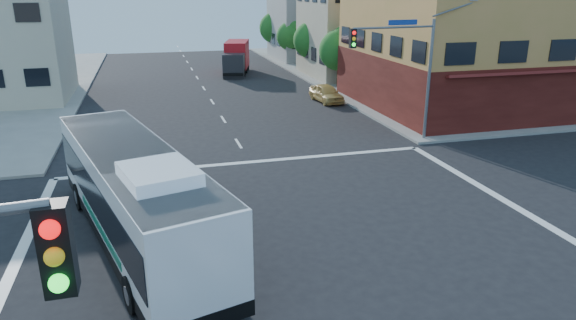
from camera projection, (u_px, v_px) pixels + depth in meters
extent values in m
plane|color=black|center=(303.00, 246.00, 18.04)|extent=(120.00, 120.00, 0.00)
cube|color=gray|center=(507.00, 66.00, 58.75)|extent=(50.00, 50.00, 0.15)
cube|color=#D48E4C|center=(491.00, 11.00, 37.71)|extent=(18.00, 15.00, 14.00)
cube|color=maroon|center=(483.00, 79.00, 39.31)|extent=(18.09, 15.08, 4.00)
cube|color=maroon|center=(555.00, 72.00, 32.30)|extent=(16.00, 1.60, 0.51)
cube|color=tan|center=(367.00, 31.00, 51.94)|extent=(12.00, 10.00, 9.00)
cube|color=gray|center=(322.00, 18.00, 64.58)|extent=(12.00, 10.00, 10.00)
cylinder|color=slate|center=(429.00, 82.00, 29.49)|extent=(0.18, 0.18, 7.00)
cylinder|color=slate|center=(395.00, 27.00, 27.65)|extent=(5.01, 0.62, 0.12)
cube|color=black|center=(353.00, 38.00, 26.96)|extent=(0.32, 0.30, 1.00)
sphere|color=#FF0C0C|center=(354.00, 33.00, 26.71)|extent=(0.20, 0.20, 0.20)
sphere|color=yellow|center=(354.00, 39.00, 26.80)|extent=(0.20, 0.20, 0.20)
sphere|color=#19FF33|center=(354.00, 45.00, 26.90)|extent=(0.20, 0.20, 0.20)
cube|color=navy|center=(403.00, 22.00, 27.74)|extent=(1.80, 0.22, 0.28)
cube|color=gray|center=(473.00, 0.00, 28.91)|extent=(0.50, 0.22, 0.14)
cube|color=black|center=(57.00, 249.00, 5.23)|extent=(0.32, 0.30, 1.00)
sphere|color=#FF0C0C|center=(50.00, 229.00, 4.98)|extent=(0.20, 0.20, 0.20)
sphere|color=yellow|center=(54.00, 257.00, 5.07)|extent=(0.20, 0.20, 0.20)
sphere|color=#19FF33|center=(59.00, 283.00, 5.17)|extent=(0.20, 0.20, 0.20)
cylinder|color=#3D2616|center=(338.00, 77.00, 46.28)|extent=(0.28, 0.28, 1.92)
sphere|color=#1C6221|center=(339.00, 50.00, 45.51)|extent=(3.60, 3.60, 3.60)
sphere|color=#1C6221|center=(345.00, 40.00, 45.05)|extent=(2.52, 2.52, 2.52)
cylinder|color=#3D2616|center=(311.00, 65.00, 53.58)|extent=(0.28, 0.28, 1.99)
sphere|color=#1C6221|center=(312.00, 40.00, 52.78)|extent=(3.80, 3.80, 3.80)
sphere|color=#1C6221|center=(316.00, 31.00, 52.30)|extent=(2.66, 2.66, 2.66)
cylinder|color=#3D2616|center=(291.00, 56.00, 60.92)|extent=(0.28, 0.28, 1.89)
sphere|color=#1C6221|center=(291.00, 36.00, 60.18)|extent=(3.40, 3.40, 3.40)
sphere|color=#1C6221|center=(295.00, 29.00, 59.74)|extent=(2.38, 2.38, 2.38)
cylinder|color=#3D2616|center=(275.00, 48.00, 68.21)|extent=(0.28, 0.28, 2.03)
sphere|color=#1C6221|center=(275.00, 28.00, 67.38)|extent=(4.00, 4.00, 4.00)
sphere|color=#1C6221|center=(278.00, 20.00, 66.88)|extent=(2.80, 2.80, 2.80)
cube|color=black|center=(138.00, 227.00, 18.16)|extent=(6.03, 13.07, 0.48)
cube|color=white|center=(135.00, 193.00, 17.74)|extent=(6.01, 13.04, 3.03)
cube|color=black|center=(134.00, 188.00, 17.68)|extent=(5.96, 12.68, 1.33)
cube|color=black|center=(97.00, 145.00, 22.87)|extent=(2.42, 0.73, 1.44)
cube|color=#E5590C|center=(94.00, 122.00, 22.56)|extent=(1.98, 0.59, 0.30)
cube|color=white|center=(131.00, 153.00, 17.28)|extent=(5.89, 12.78, 0.13)
cube|color=white|center=(159.00, 174.00, 14.60)|extent=(2.45, 2.76, 0.38)
cube|color=#0F6646|center=(99.00, 228.00, 16.89)|extent=(1.58, 5.65, 0.30)
cube|color=#0F6646|center=(179.00, 210.00, 18.22)|extent=(1.58, 5.65, 0.30)
cylinder|color=black|center=(80.00, 197.00, 20.89)|extent=(0.60, 1.15, 1.11)
cylinder|color=#99999E|center=(76.00, 197.00, 20.82)|extent=(0.19, 0.55, 0.55)
cylinder|color=black|center=(142.00, 185.00, 22.12)|extent=(0.60, 1.15, 1.11)
cylinder|color=#99999E|center=(145.00, 184.00, 22.19)|extent=(0.19, 0.55, 0.55)
cylinder|color=black|center=(132.00, 294.00, 14.22)|extent=(0.60, 1.15, 1.11)
cylinder|color=#99999E|center=(127.00, 296.00, 14.15)|extent=(0.19, 0.55, 0.55)
cylinder|color=black|center=(217.00, 270.00, 15.45)|extent=(0.60, 1.15, 1.11)
cylinder|color=#99999E|center=(222.00, 269.00, 15.52)|extent=(0.19, 0.55, 0.55)
cube|color=#242529|center=(234.00, 66.00, 51.48)|extent=(2.56, 2.50, 2.38)
cube|color=black|center=(233.00, 63.00, 50.54)|extent=(1.87, 0.58, 0.91)
cube|color=red|center=(237.00, 54.00, 54.54)|extent=(3.47, 5.52, 2.74)
cube|color=black|center=(237.00, 69.00, 53.96)|extent=(3.88, 7.59, 0.27)
cylinder|color=black|center=(225.00, 73.00, 51.89)|extent=(0.49, 0.95, 0.91)
cylinder|color=black|center=(244.00, 73.00, 51.89)|extent=(0.49, 0.95, 0.91)
cylinder|color=black|center=(228.00, 69.00, 54.41)|extent=(0.49, 0.95, 0.91)
cylinder|color=black|center=(246.00, 69.00, 54.40)|extent=(0.49, 0.95, 0.91)
cylinder|color=black|center=(230.00, 66.00, 56.57)|extent=(0.49, 0.95, 0.91)
cylinder|color=black|center=(248.00, 66.00, 56.57)|extent=(0.49, 0.95, 0.91)
imported|color=#DCB45C|center=(326.00, 93.00, 40.67)|extent=(1.98, 4.19, 1.39)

